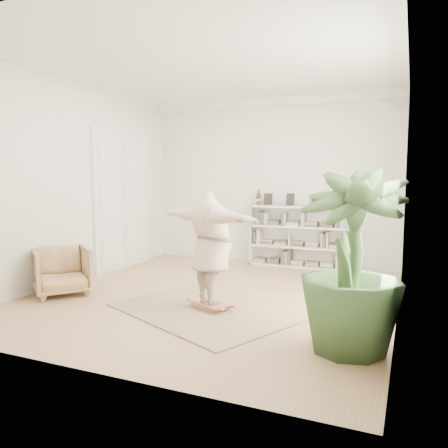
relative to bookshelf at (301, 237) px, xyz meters
name	(u,v)px	position (x,y,z in m)	size (l,w,h in m)	color
floor	(213,296)	(-0.74, -2.82, -0.64)	(6.00, 6.00, 0.00)	tan
room_shell	(270,102)	(-0.74, 0.12, 2.87)	(6.00, 6.00, 6.00)	silver
doors	(122,201)	(-3.45, -1.52, 0.76)	(0.09, 1.78, 2.92)	white
bookshelf	(301,237)	(0.00, 0.00, 0.00)	(2.20, 0.35, 1.64)	silver
armchair	(62,271)	(-3.04, -3.71, -0.25)	(0.83, 0.85, 0.78)	tan
rug	(211,309)	(-0.46, -3.52, -0.63)	(2.50, 2.00, 0.02)	tan
rocker_board	(211,305)	(-0.46, -3.52, -0.56)	(0.62, 0.51, 0.11)	#96603C
person	(211,245)	(-0.46, -3.52, 0.30)	(1.98, 0.54, 1.61)	beige
houseplant	(351,261)	(1.56, -4.28, 0.36)	(1.12, 1.12, 1.99)	#325128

